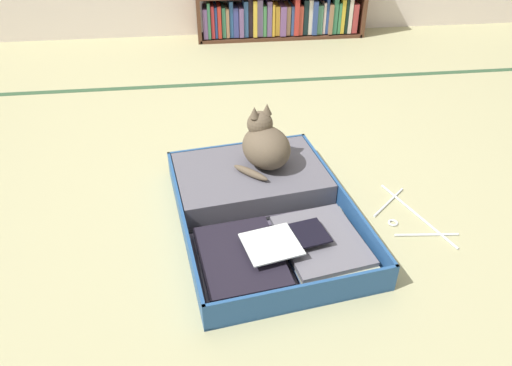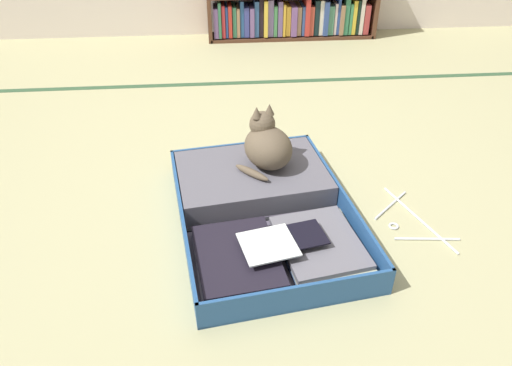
% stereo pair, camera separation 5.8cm
% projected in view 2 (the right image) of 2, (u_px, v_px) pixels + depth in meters
% --- Properties ---
extents(ground_plane, '(10.00, 10.00, 0.00)m').
position_uv_depth(ground_plane, '(263.00, 213.00, 1.99)').
color(ground_plane, tan).
extents(tatami_border, '(4.80, 0.05, 0.00)m').
position_uv_depth(tatami_border, '(243.00, 83.00, 3.10)').
color(tatami_border, '#315134').
rests_on(tatami_border, ground_plane).
extents(open_suitcase, '(0.78, 1.01, 0.11)m').
position_uv_depth(open_suitcase, '(260.00, 204.00, 1.96)').
color(open_suitcase, '#244E85').
rests_on(open_suitcase, ground_plane).
extents(black_cat, '(0.29, 0.30, 0.27)m').
position_uv_depth(black_cat, '(266.00, 145.00, 2.03)').
color(black_cat, brown).
rests_on(black_cat, open_suitcase).
extents(clothes_hanger, '(0.29, 0.44, 0.01)m').
position_uv_depth(clothes_hanger, '(411.00, 221.00, 1.93)').
color(clothes_hanger, silver).
rests_on(clothes_hanger, ground_plane).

